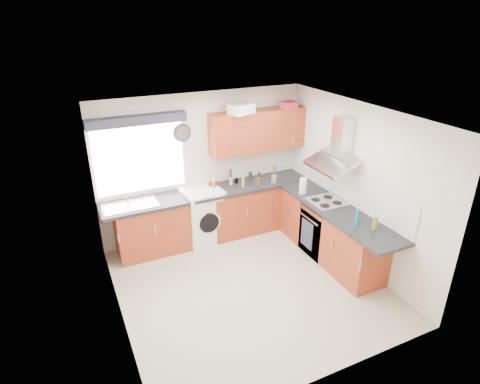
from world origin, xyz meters
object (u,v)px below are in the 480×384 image
extractor_hood (337,149)px  washing_machine (202,215)px  upper_cabinets (258,131)px  oven (324,229)px

extractor_hood → washing_machine: extractor_hood is taller
upper_cabinets → oven: bearing=-67.5°
oven → washing_machine: washing_machine is taller
upper_cabinets → washing_machine: (-1.10, -0.10, -1.33)m
oven → extractor_hood: extractor_hood is taller
upper_cabinets → extractor_hood: bearing=-63.9°
extractor_hood → washing_machine: bearing=145.1°
oven → washing_machine: size_ratio=0.90×
upper_cabinets → washing_machine: size_ratio=1.80×
oven → upper_cabinets: 1.99m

